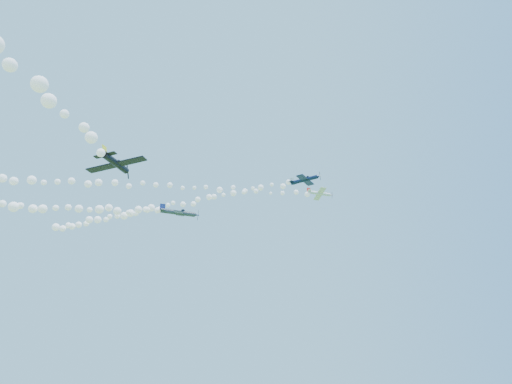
# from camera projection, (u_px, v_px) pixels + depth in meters

# --- Properties ---
(plane_white) EXTENTS (6.09, 6.43, 2.38)m
(plane_white) POSITION_uv_depth(u_px,v_px,m) (320.00, 193.00, 96.10)
(plane_white) COLOR white
(smoke_trail_white) EXTENTS (78.82, 17.24, 2.65)m
(smoke_trail_white) POSITION_uv_depth(u_px,v_px,m) (128.00, 185.00, 90.69)
(smoke_trail_white) COLOR white
(plane_navy) EXTENTS (6.37, 6.75, 1.74)m
(plane_navy) POSITION_uv_depth(u_px,v_px,m) (305.00, 180.00, 84.08)
(plane_navy) COLOR #0D1A3C
(smoke_trail_navy) EXTENTS (64.35, 29.29, 2.59)m
(smoke_trail_navy) POSITION_uv_depth(u_px,v_px,m) (156.00, 209.00, 99.44)
(smoke_trail_navy) COLOR white
(plane_grey) EXTENTS (7.69, 8.11, 2.95)m
(plane_grey) POSITION_uv_depth(u_px,v_px,m) (179.00, 213.00, 82.29)
(plane_grey) COLOR #313A48
(plane_black) EXTENTS (7.45, 7.23, 2.19)m
(plane_black) POSITION_uv_depth(u_px,v_px,m) (116.00, 164.00, 53.35)
(plane_black) COLOR black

